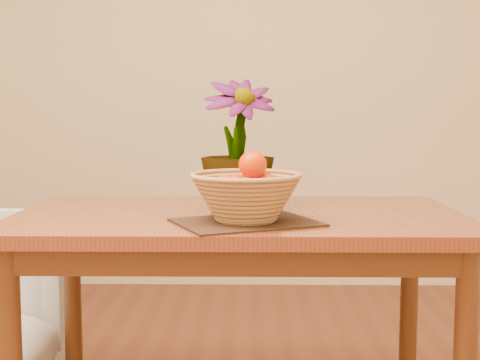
{
  "coord_description": "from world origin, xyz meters",
  "views": [
    {
      "loc": [
        0.03,
        -1.78,
        1.07
      ],
      "look_at": [
        0.01,
        0.18,
        0.87
      ],
      "focal_mm": 50.0,
      "sensor_mm": 36.0,
      "label": 1
    }
  ],
  "objects": [
    {
      "name": "wall_back",
      "position": [
        0.0,
        2.25,
        1.35
      ],
      "size": [
        4.0,
        0.02,
        2.7
      ],
      "primitive_type": "cube",
      "color": "#FAEBBE",
      "rests_on": "floor"
    },
    {
      "name": "orange_pile",
      "position": [
        0.03,
        0.11,
        0.86
      ],
      "size": [
        0.2,
        0.19,
        0.15
      ],
      "rotation": [
        0.0,
        0.0,
        -0.16
      ],
      "color": "red",
      "rests_on": "wicker_basket"
    },
    {
      "name": "wicker_basket",
      "position": [
        0.02,
        0.11,
        0.82
      ],
      "size": [
        0.32,
        0.32,
        0.13
      ],
      "color": "#A77C45",
      "rests_on": "placemat"
    },
    {
      "name": "potted_plant",
      "position": [
        -0.0,
        0.37,
        0.96
      ],
      "size": [
        0.28,
        0.28,
        0.42
      ],
      "primitive_type": "imported",
      "rotation": [
        0.0,
        0.0,
        0.23
      ],
      "color": "#1B4E16",
      "rests_on": "table"
    },
    {
      "name": "table",
      "position": [
        0.0,
        0.3,
        0.66
      ],
      "size": [
        1.4,
        0.8,
        0.75
      ],
      "color": "maroon",
      "rests_on": "floor"
    },
    {
      "name": "placemat",
      "position": [
        0.02,
        0.11,
        0.75
      ],
      "size": [
        0.47,
        0.42,
        0.01
      ],
      "primitive_type": "cube",
      "rotation": [
        0.0,
        0.0,
        0.42
      ],
      "color": "#331E12",
      "rests_on": "table"
    }
  ]
}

